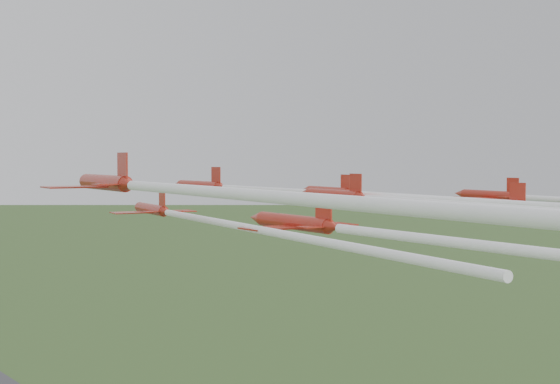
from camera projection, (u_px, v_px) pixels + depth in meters
jet_lead at (280, 191)px, 79.94m from camera, size 9.91×68.05×2.93m
jet_row2_left at (202, 219)px, 63.16m from camera, size 13.66×52.89×2.39m
jet_row2_right at (430, 198)px, 71.41m from camera, size 12.50×61.71×2.39m
jet_row3_left at (188, 190)px, 47.64m from camera, size 12.25×63.48×2.93m
jet_row3_mid at (443, 204)px, 57.82m from camera, size 12.69×58.19×2.55m
jet_row4_left at (443, 241)px, 44.51m from camera, size 9.38×60.38×2.68m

